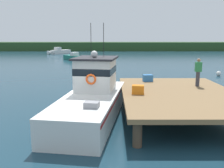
# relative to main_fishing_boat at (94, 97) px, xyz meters

# --- Properties ---
(ground_plane) EXTENTS (200.00, 200.00, 0.00)m
(ground_plane) POSITION_rel_main_fishing_boat_xyz_m (-0.28, 0.23, -1.01)
(ground_plane) COLOR #193847
(dock) EXTENTS (6.00, 9.00, 1.20)m
(dock) POSITION_rel_main_fishing_boat_xyz_m (4.52, 0.23, 0.07)
(dock) COLOR #4C3D2D
(dock) RESTS_ON ground
(main_fishing_boat) EXTENTS (3.70, 9.96, 4.80)m
(main_fishing_boat) POSITION_rel_main_fishing_boat_xyz_m (0.00, 0.00, 0.00)
(main_fishing_boat) COLOR silver
(main_fishing_boat) RESTS_ON ground
(crate_stack_mid_dock) EXTENTS (0.66, 0.52, 0.44)m
(crate_stack_mid_dock) POSITION_rel_main_fishing_boat_xyz_m (3.30, 3.45, 0.41)
(crate_stack_mid_dock) COLOR #3370B2
(crate_stack_mid_dock) RESTS_ON dock
(crate_single_by_cleat) EXTENTS (0.66, 0.52, 0.45)m
(crate_single_by_cleat) POSITION_rel_main_fishing_boat_xyz_m (2.29, -0.21, 0.42)
(crate_single_by_cleat) COLOR orange
(crate_single_by_cleat) RESTS_ON dock
(deckhand_by_the_boat) EXTENTS (0.36, 0.22, 1.63)m
(deckhand_by_the_boat) POSITION_rel_main_fishing_boat_xyz_m (5.99, 1.82, 1.05)
(deckhand_by_the_boat) COLOR #383842
(deckhand_by_the_boat) RESTS_ON dock
(moored_boat_outer_mooring) EXTENTS (4.15, 5.03, 1.39)m
(moored_boat_outer_mooring) POSITION_rel_main_fishing_boat_xyz_m (-5.74, 31.39, -0.53)
(moored_boat_outer_mooring) COLOR #196B5B
(moored_boat_outer_mooring) RESTS_ON ground
(moored_boat_off_the_point) EXTENTS (4.87, 5.49, 1.56)m
(moored_boat_off_the_point) POSITION_rel_main_fishing_boat_xyz_m (-11.58, 47.73, -0.47)
(moored_boat_off_the_point) COLOR silver
(moored_boat_off_the_point) RESTS_ON ground
(mooring_buoy_channel_marker) EXTENTS (0.40, 0.40, 0.40)m
(mooring_buoy_channel_marker) POSITION_rel_main_fishing_boat_xyz_m (-0.17, 28.82, -0.81)
(mooring_buoy_channel_marker) COLOR #EA5B19
(mooring_buoy_channel_marker) RESTS_ON ground
(mooring_buoy_outer) EXTENTS (0.50, 0.50, 0.50)m
(mooring_buoy_outer) POSITION_rel_main_fishing_boat_xyz_m (12.14, 13.44, -0.76)
(mooring_buoy_outer) COLOR silver
(mooring_buoy_outer) RESTS_ON ground
(far_shoreline) EXTENTS (120.00, 8.00, 2.40)m
(far_shoreline) POSITION_rel_main_fishing_boat_xyz_m (-0.28, 62.23, 0.19)
(far_shoreline) COLOR #284723
(far_shoreline) RESTS_ON ground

